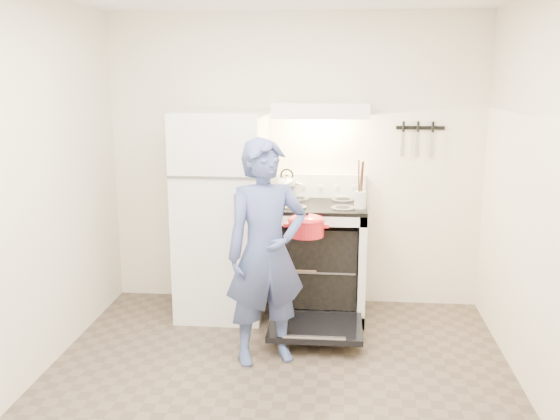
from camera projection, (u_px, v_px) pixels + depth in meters
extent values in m
plane|color=brown|center=(273.00, 401.00, 3.89)|extent=(3.60, 3.60, 0.00)
cube|color=beige|center=(295.00, 161.00, 5.37)|extent=(3.20, 0.02, 2.50)
cube|color=silver|center=(222.00, 214.00, 5.17)|extent=(0.70, 0.70, 1.70)
cube|color=silver|center=(319.00, 261.00, 5.20)|extent=(0.76, 0.65, 0.92)
cube|color=black|center=(320.00, 206.00, 5.10)|extent=(0.76, 0.65, 0.03)
cube|color=silver|center=(321.00, 186.00, 5.35)|extent=(0.76, 0.07, 0.20)
cube|color=black|center=(315.00, 327.00, 4.70)|extent=(0.70, 0.54, 0.04)
cube|color=slate|center=(319.00, 264.00, 5.21)|extent=(0.60, 0.52, 0.01)
cube|color=silver|center=(321.00, 110.00, 5.00)|extent=(0.76, 0.50, 0.12)
cube|color=black|center=(420.00, 128.00, 5.19)|extent=(0.40, 0.02, 0.03)
cylinder|color=#977558|center=(307.00, 265.00, 5.13)|extent=(0.36, 0.36, 0.02)
cylinder|color=silver|center=(360.00, 200.00, 4.79)|extent=(0.11, 0.11, 0.13)
imported|color=#35527F|center=(266.00, 253.00, 4.29)|extent=(0.68, 0.58, 1.58)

